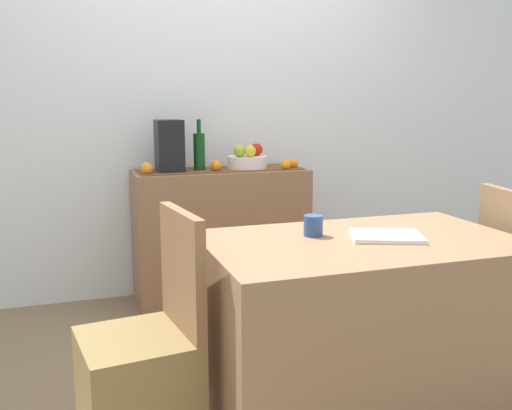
# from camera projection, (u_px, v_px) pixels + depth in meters

# --- Properties ---
(ground_plane) EXTENTS (6.40, 6.40, 0.02)m
(ground_plane) POSITION_uv_depth(u_px,v_px,m) (272.00, 356.00, 2.95)
(ground_plane) COLOR #7D654B
(ground_plane) RESTS_ON ground
(room_wall_rear) EXTENTS (6.40, 0.06, 2.70)m
(room_wall_rear) POSITION_uv_depth(u_px,v_px,m) (212.00, 91.00, 3.80)
(room_wall_rear) COLOR silver
(room_wall_rear) RESTS_ON ground
(sideboard_console) EXTENTS (1.10, 0.42, 0.85)m
(sideboard_console) POSITION_uv_depth(u_px,v_px,m) (221.00, 235.00, 3.72)
(sideboard_console) COLOR #8E6446
(sideboard_console) RESTS_ON ground
(table_runner) EXTENTS (1.03, 0.32, 0.01)m
(table_runner) POSITION_uv_depth(u_px,v_px,m) (220.00, 169.00, 3.64)
(table_runner) COLOR brown
(table_runner) RESTS_ON sideboard_console
(fruit_bowl) EXTENTS (0.25, 0.25, 0.08)m
(fruit_bowl) POSITION_uv_depth(u_px,v_px,m) (247.00, 162.00, 3.69)
(fruit_bowl) COLOR silver
(fruit_bowl) RESTS_ON table_runner
(apple_rear) EXTENTS (0.07, 0.07, 0.07)m
(apple_rear) POSITION_uv_depth(u_px,v_px,m) (250.00, 151.00, 3.63)
(apple_rear) COLOR gold
(apple_rear) RESTS_ON fruit_bowl
(apple_center) EXTENTS (0.06, 0.06, 0.06)m
(apple_center) POSITION_uv_depth(u_px,v_px,m) (241.00, 150.00, 3.74)
(apple_center) COLOR red
(apple_center) RESTS_ON fruit_bowl
(apple_right) EXTENTS (0.08, 0.08, 0.08)m
(apple_right) POSITION_uv_depth(u_px,v_px,m) (239.00, 151.00, 3.63)
(apple_right) COLOR #98B032
(apple_right) RESTS_ON fruit_bowl
(apple_upper) EXTENTS (0.08, 0.08, 0.08)m
(apple_upper) POSITION_uv_depth(u_px,v_px,m) (256.00, 149.00, 3.72)
(apple_upper) COLOR red
(apple_upper) RESTS_ON fruit_bowl
(wine_bottle) EXTENTS (0.07, 0.07, 0.32)m
(wine_bottle) POSITION_uv_depth(u_px,v_px,m) (199.00, 151.00, 3.58)
(wine_bottle) COLOR #123F18
(wine_bottle) RESTS_ON sideboard_console
(coffee_maker) EXTENTS (0.16, 0.18, 0.32)m
(coffee_maker) POSITION_uv_depth(u_px,v_px,m) (169.00, 146.00, 3.51)
(coffee_maker) COLOR black
(coffee_maker) RESTS_ON sideboard_console
(orange_loose_near_bowl) EXTENTS (0.06, 0.06, 0.06)m
(orange_loose_near_bowl) POSITION_uv_depth(u_px,v_px,m) (286.00, 165.00, 3.65)
(orange_loose_near_bowl) COLOR orange
(orange_loose_near_bowl) RESTS_ON sideboard_console
(orange_loose_mid) EXTENTS (0.07, 0.07, 0.07)m
(orange_loose_mid) POSITION_uv_depth(u_px,v_px,m) (147.00, 168.00, 3.42)
(orange_loose_mid) COLOR orange
(orange_loose_mid) RESTS_ON sideboard_console
(orange_loose_far) EXTENTS (0.07, 0.07, 0.07)m
(orange_loose_far) POSITION_uv_depth(u_px,v_px,m) (216.00, 166.00, 3.56)
(orange_loose_far) COLOR orange
(orange_loose_far) RESTS_ON sideboard_console
(orange_loose_end) EXTENTS (0.06, 0.06, 0.06)m
(orange_loose_end) POSITION_uv_depth(u_px,v_px,m) (293.00, 163.00, 3.73)
(orange_loose_end) COLOR orange
(orange_loose_end) RESTS_ON sideboard_console
(dining_table) EXTENTS (1.27, 0.78, 0.74)m
(dining_table) POSITION_uv_depth(u_px,v_px,m) (360.00, 326.00, 2.37)
(dining_table) COLOR #926C4C
(dining_table) RESTS_ON ground
(open_book) EXTENTS (0.34, 0.30, 0.02)m
(open_book) POSITION_uv_depth(u_px,v_px,m) (386.00, 236.00, 2.32)
(open_book) COLOR white
(open_book) RESTS_ON dining_table
(coffee_cup) EXTENTS (0.08, 0.08, 0.09)m
(coffee_cup) POSITION_uv_depth(u_px,v_px,m) (314.00, 226.00, 2.36)
(coffee_cup) COLOR #2C4B8D
(coffee_cup) RESTS_ON dining_table
(chair_near_window) EXTENTS (0.45, 0.45, 0.90)m
(chair_near_window) POSITION_uv_depth(u_px,v_px,m) (143.00, 382.00, 2.12)
(chair_near_window) COLOR olive
(chair_near_window) RESTS_ON ground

